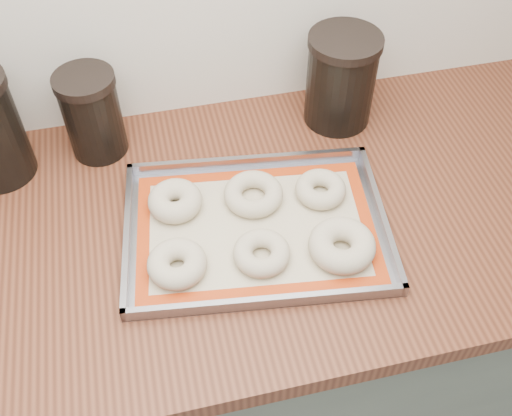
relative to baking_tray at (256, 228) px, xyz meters
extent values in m
cube|color=#5B675B|center=(0.00, 0.04, -0.48)|extent=(3.00, 0.65, 0.86)
cube|color=brown|center=(0.00, 0.04, -0.03)|extent=(3.06, 0.68, 0.04)
cube|color=gray|center=(0.00, 0.00, 0.00)|extent=(0.50, 0.39, 0.00)
cube|color=gray|center=(0.02, 0.16, 0.01)|extent=(0.46, 0.07, 0.02)
cube|color=gray|center=(-0.02, -0.16, 0.01)|extent=(0.46, 0.07, 0.02)
cube|color=gray|center=(-0.22, 0.03, 0.01)|extent=(0.05, 0.33, 0.02)
cube|color=gray|center=(0.22, -0.03, 0.01)|extent=(0.05, 0.33, 0.02)
cube|color=#C6B793|center=(0.00, 0.00, 0.00)|extent=(0.45, 0.34, 0.00)
cube|color=#B6330C|center=(0.02, 0.13, 0.00)|extent=(0.42, 0.07, 0.00)
cube|color=#B6330C|center=(-0.02, -0.13, 0.00)|extent=(0.42, 0.07, 0.00)
cube|color=#B6330C|center=(-0.20, 0.02, 0.00)|extent=(0.05, 0.25, 0.00)
cube|color=#B6330C|center=(0.20, -0.02, 0.00)|extent=(0.05, 0.25, 0.00)
torus|color=beige|center=(-0.15, -0.06, 0.02)|extent=(0.13, 0.13, 0.04)
torus|color=beige|center=(-0.01, -0.07, 0.01)|extent=(0.11, 0.11, 0.03)
torus|color=beige|center=(0.13, -0.09, 0.02)|extent=(0.14, 0.14, 0.04)
torus|color=beige|center=(-0.13, 0.08, 0.02)|extent=(0.11, 0.11, 0.04)
torus|color=beige|center=(0.01, 0.07, 0.01)|extent=(0.14, 0.14, 0.03)
torus|color=beige|center=(0.13, 0.05, 0.01)|extent=(0.11, 0.11, 0.03)
cylinder|color=black|center=(-0.26, 0.28, 0.07)|extent=(0.11, 0.11, 0.16)
cylinder|color=black|center=(-0.26, 0.28, 0.16)|extent=(0.11, 0.11, 0.02)
cylinder|color=black|center=(0.24, 0.26, 0.08)|extent=(0.14, 0.14, 0.18)
cylinder|color=black|center=(0.24, 0.26, 0.18)|extent=(0.14, 0.14, 0.02)
camera|label=1|loc=(-0.15, -0.65, 0.82)|focal=42.00mm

